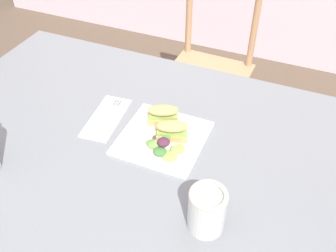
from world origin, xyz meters
name	(u,v)px	position (x,y,z in m)	size (l,w,h in m)	color
dining_table	(132,167)	(0.02, 0.10, 0.63)	(1.36, 0.93, 0.74)	slate
chair_wooden_far	(208,71)	(0.00, 0.97, 0.45)	(0.41, 0.41, 0.87)	tan
plate_lunch	(163,138)	(0.11, 0.14, 0.74)	(0.24, 0.24, 0.01)	white
sandwich_half_front	(172,130)	(0.13, 0.15, 0.78)	(0.11, 0.09, 0.06)	tan
sandwich_half_back	(163,114)	(0.08, 0.21, 0.78)	(0.11, 0.09, 0.06)	tan
salad_mixed_greens	(163,144)	(0.13, 0.10, 0.76)	(0.12, 0.12, 0.03)	#6B9E47
napkin_folded	(106,118)	(-0.10, 0.16, 0.74)	(0.09, 0.21, 0.00)	silver
fork_on_napkin	(109,114)	(-0.10, 0.18, 0.75)	(0.03, 0.19, 0.00)	silver
mason_jar_iced_tea	(207,212)	(0.32, -0.09, 0.79)	(0.09, 0.09, 0.12)	gold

